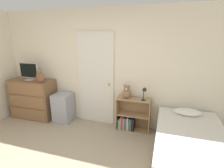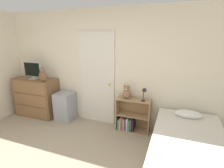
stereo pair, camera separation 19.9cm
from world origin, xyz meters
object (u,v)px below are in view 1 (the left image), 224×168
handbag (40,77)px  desk_lamp (144,91)px  bed (190,148)px  storage_bin (63,107)px  dresser (33,99)px  teddy_bear (127,92)px  bookshelf (131,118)px  tv (29,71)px

handbag → desk_lamp: (2.29, 0.21, -0.18)m
handbag → bed: (3.13, -0.53, -0.81)m
handbag → storage_bin: size_ratio=0.49×
dresser → teddy_bear: teddy_bear is taller
bed → bookshelf: bearing=144.5°
desk_lamp → dresser: bearing=-178.7°
bookshelf → tv: bearing=-177.0°
tv → teddy_bear: tv is taller
bookshelf → teddy_bear: bearing=-178.9°
teddy_bear → storage_bin: bearing=-177.5°
teddy_bear → bed: 1.54m
dresser → handbag: (0.41, -0.15, 0.61)m
handbag → bed: bearing=-9.6°
storage_bin → teddy_bear: 1.60m
storage_bin → desk_lamp: desk_lamp is taller
dresser → storage_bin: size_ratio=1.60×
dresser → storage_bin: dresser is taller
desk_lamp → storage_bin: bearing=-179.2°
dresser → bookshelf: dresser is taller
dresser → desk_lamp: (2.70, 0.06, 0.43)m
bookshelf → bed: bookshelf is taller
tv → desk_lamp: (2.71, 0.09, -0.27)m
storage_bin → teddy_bear: size_ratio=2.36×
storage_bin → desk_lamp: 1.97m
bed → storage_bin: bearing=165.2°
dresser → bed: dresser is taller
teddy_bear → bed: (1.20, -0.78, -0.56)m
dresser → bed: (3.53, -0.68, -0.20)m
tv → handbag: (0.41, -0.13, -0.09)m
tv → storage_bin: (0.83, 0.06, -0.84)m
tv → teddy_bear: 2.37m
dresser → handbag: handbag is taller
handbag → teddy_bear: bearing=7.4°
storage_bin → bookshelf: bookshelf is taller
tv → dresser: bearing=73.9°
dresser → tv: size_ratio=2.18×
storage_bin → desk_lamp: bearing=0.8°
storage_bin → teddy_bear: teddy_bear is taller
teddy_bear → desk_lamp: teddy_bear is taller
dresser → bookshelf: size_ratio=1.50×
dresser → teddy_bear: bearing=2.4°
bed → dresser: bearing=169.1°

